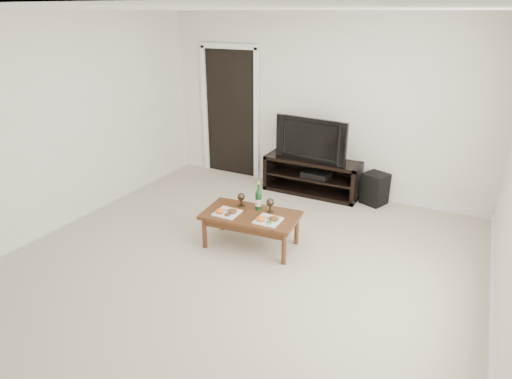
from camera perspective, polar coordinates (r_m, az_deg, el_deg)
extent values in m
plane|color=#BCAD98|center=(4.65, -3.78, -11.20)|extent=(5.50, 5.50, 0.00)
cube|color=white|center=(6.52, 8.75, 11.00)|extent=(5.00, 0.04, 2.60)
cube|color=white|center=(3.87, -4.85, 23.08)|extent=(5.00, 5.50, 0.04)
cube|color=black|center=(7.18, -3.40, 10.04)|extent=(0.90, 0.02, 2.05)
cube|color=black|center=(6.55, 7.44, 1.77)|extent=(1.44, 0.45, 0.55)
imported|color=black|center=(6.36, 7.71, 6.79)|extent=(1.12, 0.26, 0.64)
cube|color=black|center=(6.50, 8.05, 2.05)|extent=(0.42, 0.32, 0.08)
cube|color=black|center=(6.39, 15.58, 0.11)|extent=(0.39, 0.39, 0.46)
cube|color=#512816|center=(5.06, -0.68, -5.38)|extent=(1.15, 0.71, 0.42)
cube|color=white|center=(4.96, -3.89, -2.88)|extent=(0.27, 0.27, 0.07)
cube|color=white|center=(4.77, 1.62, -3.90)|extent=(0.27, 0.27, 0.07)
cylinder|color=#103B16|center=(5.01, 0.33, -0.79)|extent=(0.07, 0.07, 0.35)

